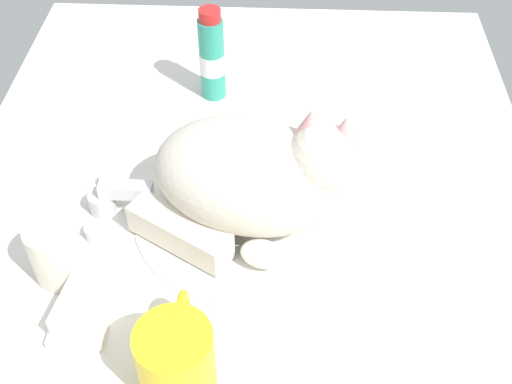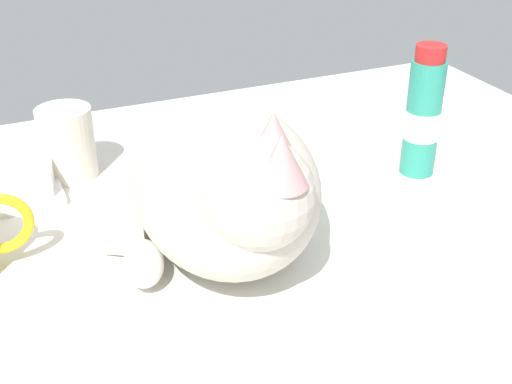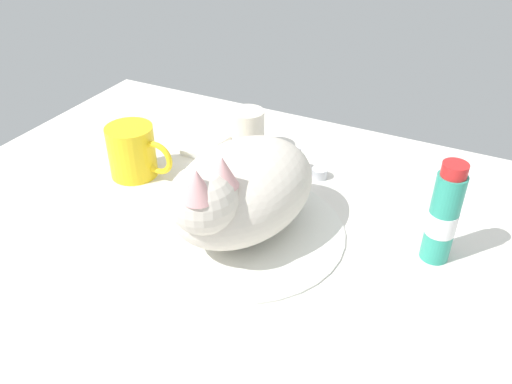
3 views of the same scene
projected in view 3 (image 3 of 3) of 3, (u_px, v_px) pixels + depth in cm
name	position (u px, v px, depth cm)	size (l,w,h in cm)	color
ground_plane	(244.00, 239.00, 80.12)	(110.00, 82.50, 3.00)	silver
sink_basin	(244.00, 230.00, 79.07)	(30.62, 30.62, 0.75)	silver
faucet	(293.00, 164.00, 91.91)	(12.17, 8.89, 5.09)	silver
cat	(237.00, 191.00, 74.14)	(22.38, 30.18, 16.58)	beige
coffee_mug	(133.00, 152.00, 90.46)	(12.50, 8.21, 9.24)	yellow
rinse_cup	(248.00, 131.00, 97.68)	(6.33, 6.33, 8.40)	silver
soap_dish	(209.00, 150.00, 99.05)	(9.00, 6.40, 1.20)	white
soap_bar	(208.00, 141.00, 97.98)	(7.47, 4.38, 2.64)	white
toothpaste_bottle	(443.00, 216.00, 70.50)	(4.08, 4.08, 15.42)	teal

